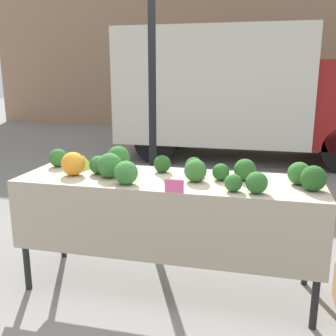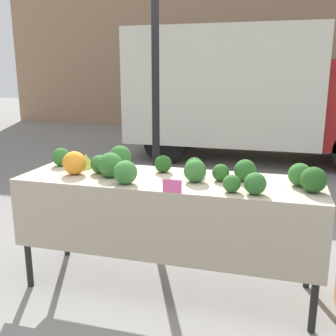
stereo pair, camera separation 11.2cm
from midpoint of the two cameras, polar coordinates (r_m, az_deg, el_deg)
name	(u,v)px [view 2 (the right image)]	position (r m, az deg, el deg)	size (l,w,h in m)	color
ground_plane	(168,286)	(3.32, 1.01, -16.79)	(40.00, 40.00, 0.00)	gray
building_facade	(257,12)	(12.42, 13.10, 21.24)	(16.00, 0.60, 6.74)	#9E7A5B
tent_pole	(156,106)	(3.64, -0.91, 8.96)	(0.07, 0.07, 2.76)	black
parked_truck	(252,91)	(7.86, 12.49, 10.87)	(4.97, 1.98, 2.48)	silver
market_table	(166,196)	(2.93, 0.74, -4.16)	(2.27, 0.70, 0.91)	tan
orange_cauliflower	(74,163)	(3.13, -12.43, 0.71)	(0.18, 0.18, 0.18)	orange
romanesco_head	(86,161)	(3.34, -10.88, 1.04)	(0.15, 0.15, 0.12)	#93B238
broccoli_head_0	(110,165)	(3.00, -7.32, 0.44)	(0.19, 0.19, 0.19)	#336B2D
broccoli_head_1	(313,180)	(2.79, 21.44, -1.61)	(0.17, 0.17, 0.17)	#23511E
broccoli_head_2	(125,172)	(2.80, -5.06, -0.63)	(0.17, 0.17, 0.17)	#387533
broccoli_head_3	(195,171)	(2.86, 5.05, -0.41)	(0.17, 0.17, 0.17)	#336B2D
broccoli_head_4	(163,164)	(3.12, 0.30, 0.61)	(0.14, 0.14, 0.14)	#23511E
broccoli_head_5	(300,175)	(2.91, 19.64, -0.92)	(0.16, 0.16, 0.16)	#2D6628
broccoli_head_6	(61,157)	(3.45, -14.34, 1.57)	(0.15, 0.15, 0.15)	#2D6628
broccoli_head_7	(100,164)	(3.13, -8.88, 0.55)	(0.14, 0.14, 0.14)	#336B2D
broccoli_head_8	(221,173)	(2.91, 8.76, -0.66)	(0.13, 0.13, 0.13)	#285B23
broccoli_head_9	(120,157)	(3.29, -5.99, 1.64)	(0.19, 0.19, 0.19)	#2D6628
broccoli_head_10	(245,170)	(2.93, 12.21, -0.35)	(0.16, 0.16, 0.16)	#285B23
broccoli_head_11	(232,184)	(2.65, 10.42, -2.23)	(0.12, 0.12, 0.12)	#2D6628
broccoli_head_12	(255,184)	(2.63, 13.72, -2.21)	(0.15, 0.15, 0.15)	#2D6628
broccoli_head_13	(194,166)	(3.05, 4.89, 0.26)	(0.14, 0.14, 0.14)	#23511E
price_sign	(172,186)	(2.60, 1.83, -2.65)	(0.13, 0.01, 0.09)	#F45B9E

